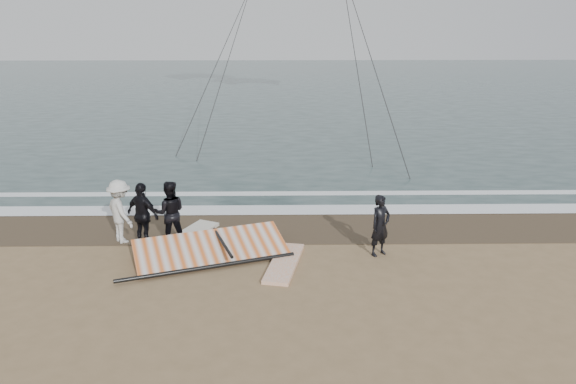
# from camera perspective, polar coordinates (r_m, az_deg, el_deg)

# --- Properties ---
(ground) EXTENTS (120.00, 120.00, 0.00)m
(ground) POSITION_cam_1_polar(r_m,az_deg,el_deg) (12.99, -0.78, -10.92)
(ground) COLOR #8C704C
(ground) RESTS_ON ground
(sea) EXTENTS (120.00, 54.00, 0.02)m
(sea) POSITION_cam_1_polar(r_m,az_deg,el_deg) (44.79, -0.86, 10.18)
(sea) COLOR #233838
(sea) RESTS_ON ground
(wet_sand) EXTENTS (120.00, 2.80, 0.01)m
(wet_sand) POSITION_cam_1_polar(r_m,az_deg,el_deg) (17.06, -0.80, -3.51)
(wet_sand) COLOR #4C3D2B
(wet_sand) RESTS_ON ground
(foam_near) EXTENTS (120.00, 0.90, 0.01)m
(foam_near) POSITION_cam_1_polar(r_m,az_deg,el_deg) (18.36, -0.81, -1.82)
(foam_near) COLOR white
(foam_near) RESTS_ON sea
(foam_far) EXTENTS (120.00, 0.45, 0.01)m
(foam_far) POSITION_cam_1_polar(r_m,az_deg,el_deg) (19.97, -0.82, -0.14)
(foam_far) COLOR white
(foam_far) RESTS_ON sea
(man_main) EXTENTS (0.73, 0.67, 1.68)m
(man_main) POSITION_cam_1_polar(r_m,az_deg,el_deg) (15.08, 9.36, -3.37)
(man_main) COLOR black
(man_main) RESTS_ON ground
(board_white) EXTENTS (1.12, 2.44, 0.09)m
(board_white) POSITION_cam_1_polar(r_m,az_deg,el_deg) (14.61, -0.39, -7.22)
(board_white) COLOR silver
(board_white) RESTS_ON ground
(board_cream) EXTENTS (1.72, 2.61, 0.11)m
(board_cream) POSITION_cam_1_polar(r_m,az_deg,el_deg) (16.40, -10.36, -4.57)
(board_cream) COLOR beige
(board_cream) RESTS_ON ground
(trio_cluster) EXTENTS (2.52, 1.44, 1.83)m
(trio_cluster) POSITION_cam_1_polar(r_m,az_deg,el_deg) (16.09, -14.60, -2.05)
(trio_cluster) COLOR black
(trio_cluster) RESTS_ON ground
(sail_rig) EXTENTS (4.37, 2.96, 0.51)m
(sail_rig) POSITION_cam_1_polar(r_m,az_deg,el_deg) (15.19, -7.96, -5.75)
(sail_rig) COLOR black
(sail_rig) RESTS_ON ground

